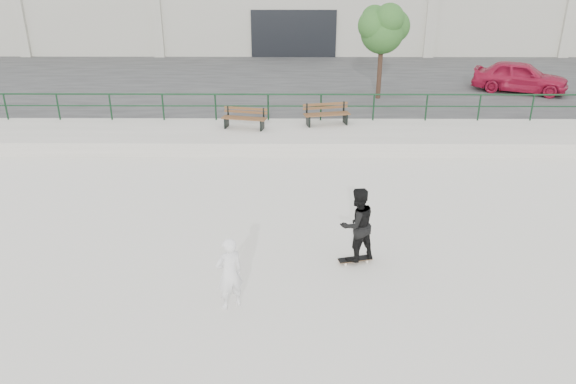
{
  "coord_description": "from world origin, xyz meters",
  "views": [
    {
      "loc": [
        -0.11,
        -9.95,
        6.66
      ],
      "look_at": [
        -0.19,
        2.0,
        1.37
      ],
      "focal_mm": 35.0,
      "sensor_mm": 36.0,
      "label": 1
    }
  ],
  "objects_px": {
    "skateboard": "(355,259)",
    "standing_skater": "(357,224)",
    "bench_left": "(245,118)",
    "red_car": "(520,77)",
    "seated_skater": "(229,273)",
    "bench_right": "(327,114)",
    "tree": "(383,27)"
  },
  "relations": [
    {
      "from": "bench_left",
      "to": "skateboard",
      "type": "height_order",
      "value": "bench_left"
    },
    {
      "from": "bench_left",
      "to": "tree",
      "type": "relative_size",
      "value": 0.42
    },
    {
      "from": "bench_right",
      "to": "skateboard",
      "type": "height_order",
      "value": "bench_right"
    },
    {
      "from": "bench_left",
      "to": "skateboard",
      "type": "distance_m",
      "value": 9.22
    },
    {
      "from": "skateboard",
      "to": "standing_skater",
      "type": "height_order",
      "value": "standing_skater"
    },
    {
      "from": "tree",
      "to": "skateboard",
      "type": "height_order",
      "value": "tree"
    },
    {
      "from": "standing_skater",
      "to": "bench_left",
      "type": "bearing_deg",
      "value": -96.56
    },
    {
      "from": "bench_right",
      "to": "skateboard",
      "type": "xyz_separation_m",
      "value": [
        0.16,
        -9.11,
        -0.82
      ]
    },
    {
      "from": "skateboard",
      "to": "standing_skater",
      "type": "relative_size",
      "value": 0.46
    },
    {
      "from": "standing_skater",
      "to": "seated_skater",
      "type": "height_order",
      "value": "standing_skater"
    },
    {
      "from": "red_car",
      "to": "seated_skater",
      "type": "relative_size",
      "value": 2.64
    },
    {
      "from": "bench_right",
      "to": "seated_skater",
      "type": "relative_size",
      "value": 1.15
    },
    {
      "from": "bench_right",
      "to": "tree",
      "type": "height_order",
      "value": "tree"
    },
    {
      "from": "standing_skater",
      "to": "seated_skater",
      "type": "relative_size",
      "value": 1.13
    },
    {
      "from": "skateboard",
      "to": "standing_skater",
      "type": "distance_m",
      "value": 0.89
    },
    {
      "from": "standing_skater",
      "to": "red_car",
      "type": "bearing_deg",
      "value": -148.72
    },
    {
      "from": "bench_left",
      "to": "red_car",
      "type": "relative_size",
      "value": 0.41
    },
    {
      "from": "red_car",
      "to": "standing_skater",
      "type": "bearing_deg",
      "value": 171.64
    },
    {
      "from": "bench_right",
      "to": "standing_skater",
      "type": "xyz_separation_m",
      "value": [
        0.16,
        -9.11,
        0.07
      ]
    },
    {
      "from": "tree",
      "to": "bench_left",
      "type": "bearing_deg",
      "value": -141.24
    },
    {
      "from": "bench_left",
      "to": "skateboard",
      "type": "xyz_separation_m",
      "value": [
        3.17,
        -8.61,
        -0.8
      ]
    },
    {
      "from": "seated_skater",
      "to": "bench_left",
      "type": "bearing_deg",
      "value": -118.25
    },
    {
      "from": "bench_right",
      "to": "seated_skater",
      "type": "xyz_separation_m",
      "value": [
        -2.51,
        -10.84,
        -0.12
      ]
    },
    {
      "from": "bench_right",
      "to": "red_car",
      "type": "distance_m",
      "value": 10.38
    },
    {
      "from": "bench_right",
      "to": "seated_skater",
      "type": "height_order",
      "value": "seated_skater"
    },
    {
      "from": "seated_skater",
      "to": "standing_skater",
      "type": "bearing_deg",
      "value": -178.03
    },
    {
      "from": "bench_left",
      "to": "tree",
      "type": "height_order",
      "value": "tree"
    },
    {
      "from": "standing_skater",
      "to": "seated_skater",
      "type": "xyz_separation_m",
      "value": [
        -2.67,
        -1.73,
        -0.19
      ]
    },
    {
      "from": "bench_right",
      "to": "standing_skater",
      "type": "height_order",
      "value": "standing_skater"
    },
    {
      "from": "bench_right",
      "to": "standing_skater",
      "type": "bearing_deg",
      "value": -100.97
    },
    {
      "from": "bench_left",
      "to": "bench_right",
      "type": "bearing_deg",
      "value": 21.28
    },
    {
      "from": "bench_left",
      "to": "seated_skater",
      "type": "distance_m",
      "value": 10.36
    }
  ]
}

